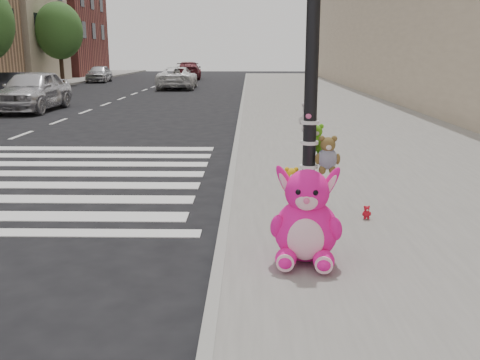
# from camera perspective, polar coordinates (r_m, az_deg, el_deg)

# --- Properties ---
(ground) EXTENTS (120.00, 120.00, 0.00)m
(ground) POSITION_cam_1_polar(r_m,az_deg,el_deg) (5.51, -19.27, -11.60)
(ground) COLOR black
(ground) RESTS_ON ground
(sidewalk_near) EXTENTS (7.00, 80.00, 0.14)m
(sidewalk_near) POSITION_cam_1_polar(r_m,az_deg,el_deg) (15.16, 12.99, 4.84)
(sidewalk_near) COLOR slate
(sidewalk_near) RESTS_ON ground
(curb_edge) EXTENTS (0.12, 80.00, 0.15)m
(curb_edge) POSITION_cam_1_polar(r_m,az_deg,el_deg) (14.83, -0.22, 5.00)
(curb_edge) COLOR gray
(curb_edge) RESTS_ON ground
(bld_far_d) EXTENTS (6.00, 8.00, 10.00)m
(bld_far_d) POSITION_cam_1_polar(r_m,az_deg,el_deg) (43.39, -23.55, 16.07)
(bld_far_d) COLOR #BDAA90
(bld_far_d) RESTS_ON ground
(bld_far_e) EXTENTS (6.00, 10.00, 9.00)m
(bld_far_e) POSITION_cam_1_polar(r_m,az_deg,el_deg) (53.60, -18.56, 15.25)
(bld_far_e) COLOR brown
(bld_far_e) RESTS_ON ground
(signal_pole) EXTENTS (0.71, 0.49, 4.00)m
(signal_pole) POSITION_cam_1_polar(r_m,az_deg,el_deg) (6.54, 7.79, 8.77)
(signal_pole) COLOR black
(signal_pole) RESTS_ON sidewalk_near
(tree_far_c) EXTENTS (3.20, 3.20, 5.44)m
(tree_far_c) POSITION_cam_1_polar(r_m,az_deg,el_deg) (39.89, -18.75, 14.83)
(tree_far_c) COLOR #382619
(tree_far_c) RESTS_ON sidewalk_far
(pink_bunny) EXTENTS (0.74, 0.82, 1.04)m
(pink_bunny) POSITION_cam_1_polar(r_m,az_deg,el_deg) (5.54, 7.08, -4.54)
(pink_bunny) COLOR #FF1596
(pink_bunny) RESTS_ON sidewalk_near
(red_teddy) EXTENTS (0.13, 0.10, 0.18)m
(red_teddy) POSITION_cam_1_polar(r_m,az_deg,el_deg) (7.17, 13.35, -3.37)
(red_teddy) COLOR red
(red_teddy) RESTS_ON sidewalk_near
(car_silver_far) EXTENTS (1.88, 4.66, 1.59)m
(car_silver_far) POSITION_cam_1_polar(r_m,az_deg,el_deg) (22.68, -21.23, 8.90)
(car_silver_far) COLOR silver
(car_silver_far) RESTS_ON ground
(car_dark_far) EXTENTS (1.80, 3.98, 1.27)m
(car_dark_far) POSITION_cam_1_polar(r_m,az_deg,el_deg) (28.97, -23.05, 9.24)
(car_dark_far) COLOR black
(car_dark_far) RESTS_ON ground
(car_white_near) EXTENTS (2.45, 4.98, 1.36)m
(car_white_near) POSITION_cam_1_polar(r_m,az_deg,el_deg) (34.20, -6.68, 10.78)
(car_white_near) COLOR white
(car_white_near) RESTS_ON ground
(car_maroon_near) EXTENTS (2.40, 5.11, 1.44)m
(car_maroon_near) POSITION_cam_1_polar(r_m,az_deg,el_deg) (46.01, -5.49, 11.55)
(car_maroon_near) COLOR #591920
(car_maroon_near) RESTS_ON ground
(car_silver_deep) EXTENTS (1.74, 3.87, 1.29)m
(car_silver_deep) POSITION_cam_1_polar(r_m,az_deg,el_deg) (42.75, -14.79, 10.92)
(car_silver_deep) COLOR silver
(car_silver_deep) RESTS_ON ground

